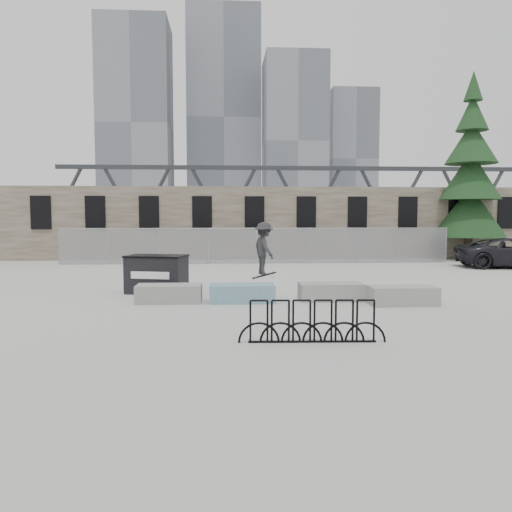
{
  "coord_description": "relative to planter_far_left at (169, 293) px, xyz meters",
  "views": [
    {
      "loc": [
        -1.79,
        -15.64,
        2.65
      ],
      "look_at": [
        -0.74,
        1.44,
        1.3
      ],
      "focal_mm": 35.0,
      "sensor_mm": 36.0,
      "label": 1
    }
  ],
  "objects": [
    {
      "name": "ground",
      "position": [
        3.54,
        0.21,
        -0.3
      ],
      "size": [
        120.0,
        120.0,
        0.0
      ],
      "primitive_type": "plane",
      "color": "#B4B5AF",
      "rests_on": "ground"
    },
    {
      "name": "stone_wall",
      "position": [
        3.54,
        16.45,
        1.95
      ],
      "size": [
        36.0,
        2.58,
        4.5
      ],
      "color": "brown",
      "rests_on": "ground"
    },
    {
      "name": "chainlink_fence",
      "position": [
        3.54,
        12.71,
        0.74
      ],
      "size": [
        22.06,
        0.06,
        2.02
      ],
      "color": "gray",
      "rests_on": "ground"
    },
    {
      "name": "planter_far_left",
      "position": [
        0.0,
        0.0,
        0.0
      ],
      "size": [
        2.0,
        0.9,
        0.56
      ],
      "color": "gray",
      "rests_on": "ground"
    },
    {
      "name": "planter_center_left",
      "position": [
        2.26,
        -0.07,
        0.0
      ],
      "size": [
        2.0,
        0.9,
        0.56
      ],
      "color": "teal",
      "rests_on": "ground"
    },
    {
      "name": "planter_center_right",
      "position": [
        5.08,
        0.07,
        0.0
      ],
      "size": [
        2.0,
        0.9,
        0.56
      ],
      "color": "gray",
      "rests_on": "ground"
    },
    {
      "name": "planter_offset",
      "position": [
        7.08,
        -0.83,
        0.0
      ],
      "size": [
        2.0,
        0.9,
        0.56
      ],
      "color": "gray",
      "rests_on": "ground"
    },
    {
      "name": "dumpster",
      "position": [
        -0.65,
        2.01,
        0.36
      ],
      "size": [
        2.24,
        1.67,
        1.32
      ],
      "rotation": [
        0.0,
        0.0,
        -0.25
      ],
      "color": "black",
      "rests_on": "ground"
    },
    {
      "name": "bike_rack",
      "position": [
        3.57,
        -5.17,
        0.14
      ],
      "size": [
        3.14,
        0.18,
        0.9
      ],
      "rotation": [
        0.0,
        0.0,
        -0.04
      ],
      "color": "black",
      "rests_on": "ground"
    },
    {
      "name": "spruce_tree",
      "position": [
        16.85,
        14.69,
        4.59
      ],
      "size": [
        4.36,
        4.36,
        11.5
      ],
      "color": "#38281E",
      "rests_on": "ground"
    },
    {
      "name": "skyline_towers",
      "position": [
        2.53,
        94.03,
        20.49
      ],
      "size": [
        58.0,
        28.0,
        48.0
      ],
      "color": "slate",
      "rests_on": "ground"
    },
    {
      "name": "truss_bridge",
      "position": [
        13.54,
        55.21,
        3.83
      ],
      "size": [
        70.0,
        3.0,
        9.8
      ],
      "color": "#2D3033",
      "rests_on": "ground"
    },
    {
      "name": "skateboarder",
      "position": [
        3.0,
        0.66,
        1.32
      ],
      "size": [
        0.96,
        1.25,
        1.84
      ],
      "rotation": [
        0.0,
        0.0,
        1.91
      ],
      "color": "#27282A",
      "rests_on": "ground"
    }
  ]
}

